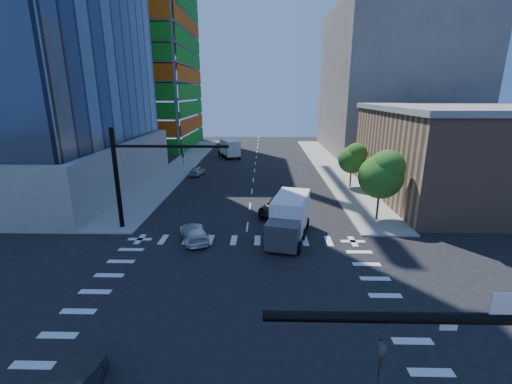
{
  "coord_description": "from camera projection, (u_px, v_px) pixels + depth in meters",
  "views": [
    {
      "loc": [
        1.51,
        -17.53,
        11.94
      ],
      "look_at": [
        0.9,
        8.0,
        4.54
      ],
      "focal_mm": 24.0,
      "sensor_mm": 36.0,
      "label": 1
    }
  ],
  "objects": [
    {
      "name": "ground",
      "position": [
        238.0,
        303.0,
        20.19
      ],
      "size": [
        160.0,
        160.0,
        0.0
      ],
      "primitive_type": "plane",
      "color": "black",
      "rests_on": "ground"
    },
    {
      "name": "road_markings",
      "position": [
        238.0,
        303.0,
        20.18
      ],
      "size": [
        20.0,
        20.0,
        0.01
      ],
      "primitive_type": "cube",
      "color": "silver",
      "rests_on": "ground"
    },
    {
      "name": "sidewalk_ne",
      "position": [
        328.0,
        165.0,
        58.29
      ],
      "size": [
        5.0,
        60.0,
        0.15
      ],
      "primitive_type": "cube",
      "color": "gray",
      "rests_on": "ground"
    },
    {
      "name": "sidewalk_nw",
      "position": [
        183.0,
        165.0,
        58.86
      ],
      "size": [
        5.0,
        60.0,
        0.15
      ],
      "primitive_type": "cube",
      "color": "gray",
      "rests_on": "ground"
    },
    {
      "name": "construction_building",
      "position": [
        130.0,
        32.0,
        73.43
      ],
      "size": [
        25.16,
        34.5,
        70.6
      ],
      "color": "slate",
      "rests_on": "ground"
    },
    {
      "name": "commercial_building",
      "position": [
        468.0,
        153.0,
        39.26
      ],
      "size": [
        20.5,
        22.5,
        10.6
      ],
      "color": "#8B6850",
      "rests_on": "ground"
    },
    {
      "name": "bg_building_ne",
      "position": [
        392.0,
        82.0,
        68.49
      ],
      "size": [
        24.0,
        30.0,
        28.0
      ],
      "primitive_type": "cube",
      "color": "#625C58",
      "rests_on": "ground"
    },
    {
      "name": "signal_mast_nw",
      "position": [
        133.0,
        170.0,
        29.93
      ],
      "size": [
        10.2,
        0.4,
        9.0
      ],
      "color": "black",
      "rests_on": "sidewalk_nw"
    },
    {
      "name": "tree_south",
      "position": [
        383.0,
        174.0,
        31.94
      ],
      "size": [
        4.16,
        4.16,
        6.82
      ],
      "color": "#382316",
      "rests_on": "sidewalk_ne"
    },
    {
      "name": "tree_north",
      "position": [
        353.0,
        158.0,
        43.66
      ],
      "size": [
        3.54,
        3.52,
        5.78
      ],
      "color": "#382316",
      "rests_on": "sidewalk_ne"
    },
    {
      "name": "car_nb_far",
      "position": [
        277.0,
        207.0,
        34.97
      ],
      "size": [
        4.43,
        6.13,
        1.55
      ],
      "primitive_type": "imported",
      "rotation": [
        0.0,
        0.0,
        -0.37
      ],
      "color": "black",
      "rests_on": "ground"
    },
    {
      "name": "car_sb_near",
      "position": [
        194.0,
        232.0,
        28.72
      ],
      "size": [
        3.51,
        5.1,
        1.37
      ],
      "primitive_type": "imported",
      "rotation": [
        0.0,
        0.0,
        3.51
      ],
      "color": "white",
      "rests_on": "ground"
    },
    {
      "name": "car_sb_mid",
      "position": [
        198.0,
        171.0,
        51.51
      ],
      "size": [
        2.16,
        4.21,
        1.37
      ],
      "primitive_type": "imported",
      "rotation": [
        0.0,
        0.0,
        3.0
      ],
      "color": "#B6B7BF",
      "rests_on": "ground"
    },
    {
      "name": "box_truck_near",
      "position": [
        288.0,
        222.0,
        28.71
      ],
      "size": [
        4.35,
        7.15,
        3.5
      ],
      "rotation": [
        0.0,
        0.0,
        -0.24
      ],
      "color": "black",
      "rests_on": "ground"
    },
    {
      "name": "box_truck_far",
      "position": [
        229.0,
        149.0,
        65.85
      ],
      "size": [
        4.95,
        7.04,
        3.4
      ],
      "rotation": [
        0.0,
        0.0,
        3.52
      ],
      "color": "black",
      "rests_on": "ground"
    }
  ]
}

